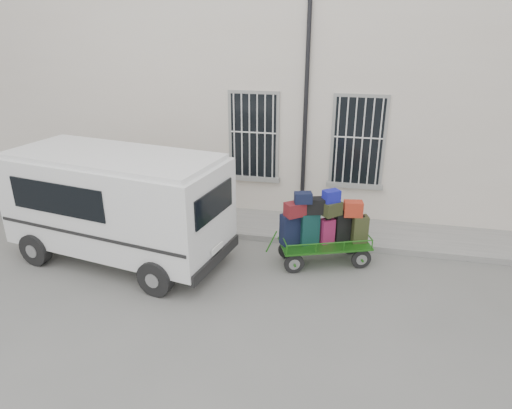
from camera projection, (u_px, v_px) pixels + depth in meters
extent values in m
plane|color=slate|center=(242.00, 268.00, 10.10)|extent=(80.00, 80.00, 0.00)
cube|color=beige|center=(284.00, 94.00, 13.96)|extent=(24.00, 5.00, 6.00)
cylinder|color=black|center=(305.00, 118.00, 11.51)|extent=(0.11, 0.11, 5.60)
cube|color=black|center=(254.00, 136.00, 12.03)|extent=(1.20, 0.08, 2.20)
cube|color=gray|center=(254.00, 178.00, 12.45)|extent=(1.45, 0.22, 0.12)
cube|color=black|center=(358.00, 141.00, 11.50)|extent=(1.20, 0.08, 2.20)
cube|color=gray|center=(354.00, 185.00, 11.92)|extent=(1.45, 0.22, 0.12)
cube|color=gray|center=(262.00, 224.00, 12.06)|extent=(24.00, 1.70, 0.15)
cylinder|color=black|center=(294.00, 264.00, 9.81)|extent=(0.43, 0.20, 0.44)
cylinder|color=gray|center=(294.00, 264.00, 9.81)|extent=(0.26, 0.16, 0.24)
cylinder|color=black|center=(288.00, 249.00, 10.43)|extent=(0.43, 0.20, 0.44)
cylinder|color=gray|center=(288.00, 249.00, 10.43)|extent=(0.26, 0.16, 0.24)
cylinder|color=black|center=(361.00, 259.00, 10.00)|extent=(0.43, 0.20, 0.44)
cylinder|color=gray|center=(361.00, 259.00, 10.00)|extent=(0.26, 0.16, 0.24)
cylinder|color=black|center=(351.00, 245.00, 10.62)|extent=(0.43, 0.20, 0.44)
cylinder|color=gray|center=(351.00, 245.00, 10.62)|extent=(0.26, 0.16, 0.24)
cube|color=#206416|center=(324.00, 244.00, 10.12)|extent=(2.13, 1.50, 0.04)
cylinder|color=#206416|center=(271.00, 242.00, 9.91)|extent=(0.25, 0.12, 0.50)
cube|color=black|center=(290.00, 229.00, 9.95)|extent=(0.47, 0.44, 0.70)
cube|color=black|center=(290.00, 214.00, 9.81)|extent=(0.19, 0.17, 0.03)
cube|color=#0C2D2C|center=(310.00, 229.00, 9.95)|extent=(0.45, 0.36, 0.72)
cube|color=black|center=(310.00, 213.00, 9.81)|extent=(0.19, 0.14, 0.03)
cube|color=maroon|center=(327.00, 231.00, 10.03)|extent=(0.36, 0.33, 0.56)
cube|color=black|center=(328.00, 219.00, 9.92)|extent=(0.15, 0.13, 0.03)
cube|color=black|center=(342.00, 226.00, 10.13)|extent=(0.40, 0.36, 0.68)
cube|color=black|center=(343.00, 211.00, 10.00)|extent=(0.16, 0.15, 0.03)
cube|color=#30351A|center=(360.00, 229.00, 10.05)|extent=(0.39, 0.33, 0.62)
cube|color=black|center=(361.00, 216.00, 9.93)|extent=(0.16, 0.16, 0.03)
cube|color=maroon|center=(296.00, 209.00, 9.71)|extent=(0.55, 0.52, 0.30)
cube|color=black|center=(316.00, 206.00, 9.78)|extent=(0.49, 0.38, 0.33)
cube|color=#2C2C16|center=(331.00, 208.00, 9.78)|extent=(0.50, 0.49, 0.30)
cube|color=maroon|center=(353.00, 209.00, 9.91)|extent=(0.44, 0.33, 0.33)
cube|color=black|center=(303.00, 198.00, 9.60)|extent=(0.41, 0.32, 0.23)
cube|color=#171C9E|center=(331.00, 196.00, 9.70)|extent=(0.41, 0.39, 0.26)
cube|color=white|center=(117.00, 201.00, 10.03)|extent=(5.10, 2.91, 1.96)
cube|color=white|center=(112.00, 156.00, 9.65)|extent=(4.85, 2.71, 0.11)
cube|color=black|center=(34.00, 172.00, 10.74)|extent=(0.52, 1.81, 0.82)
cube|color=black|center=(56.00, 199.00, 9.25)|extent=(2.37, 0.48, 0.68)
cube|color=black|center=(214.00, 203.00, 9.04)|extent=(0.32, 1.51, 0.60)
cube|color=black|center=(216.00, 259.00, 9.52)|extent=(0.48, 2.00, 0.24)
cube|color=white|center=(217.00, 248.00, 9.41)|extent=(0.12, 0.46, 0.13)
cylinder|color=black|center=(36.00, 249.00, 10.12)|extent=(0.77, 0.37, 0.74)
cylinder|color=black|center=(97.00, 216.00, 11.84)|extent=(0.77, 0.37, 0.74)
cylinder|color=black|center=(156.00, 278.00, 8.99)|extent=(0.77, 0.37, 0.74)
cylinder|color=black|center=(205.00, 237.00, 10.70)|extent=(0.77, 0.37, 0.74)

